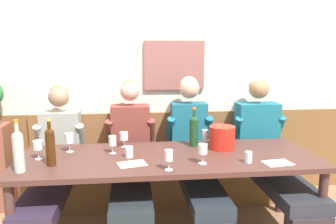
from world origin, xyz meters
TOP-DOWN VIEW (x-y plane):
  - room_wall_back at (0.00, 1.09)m, footprint 6.80×0.12m
  - wood_wainscot_panel at (0.00, 1.04)m, footprint 6.80×0.03m
  - wall_bench at (0.00, 0.83)m, footprint 2.75×0.42m
  - dining_table at (0.00, 0.10)m, footprint 2.45×0.86m
  - person_left_seat at (-1.01, 0.44)m, footprint 0.48×1.31m
  - person_right_seat at (-0.32, 0.46)m, footprint 0.49×1.32m
  - person_center_left_seat at (0.29, 0.45)m, footprint 0.47×1.31m
  - person_center_right_seat at (1.02, 0.47)m, footprint 0.54×1.32m
  - ice_bucket at (0.49, 0.26)m, footprint 0.23×0.23m
  - wine_bottle_amber_mid at (0.26, 0.37)m, footprint 0.08×0.08m
  - wine_bottle_green_tall at (-0.91, -0.03)m, footprint 0.07×0.07m
  - wine_bottle_clear_water at (-1.10, -0.15)m, footprint 0.08×0.08m
  - wine_glass_near_bucket at (-0.38, 0.41)m, footprint 0.08×0.08m
  - wine_glass_center_rear at (-0.04, -0.23)m, footprint 0.06×0.06m
  - wine_glass_center_front at (0.59, 0.44)m, footprint 0.06×0.06m
  - wine_glass_mid_left at (-0.47, 0.22)m, footprint 0.06×0.06m
  - wine_glass_by_bottle at (-0.83, 0.30)m, footprint 0.07×0.07m
  - wine_glass_mid_right at (-1.05, 0.13)m, footprint 0.08×0.08m
  - wine_glass_left_end at (0.36, 0.37)m, footprint 0.06×0.06m
  - wine_glass_right_end at (0.24, -0.11)m, footprint 0.07×0.07m
  - water_tumbler_right at (-0.33, 0.10)m, footprint 0.07×0.07m
  - water_tumbler_center at (0.59, -0.13)m, footprint 0.06×0.06m
  - tasting_sheet_left_guest at (-0.30, -0.07)m, footprint 0.24×0.20m
  - tasting_sheet_right_guest at (0.82, -0.17)m, footprint 0.23×0.18m

SIDE VIEW (x-z plane):
  - wall_bench at x=0.00m, z-range -0.19..0.75m
  - wood_wainscot_panel at x=0.00m, z-range 0.00..0.93m
  - person_left_seat at x=-1.01m, z-range -0.02..1.25m
  - person_right_seat at x=-0.32m, z-range -0.03..1.29m
  - person_center_right_seat at x=1.02m, z-range -0.02..1.31m
  - person_center_left_seat at x=0.29m, z-range -0.02..1.32m
  - dining_table at x=0.00m, z-range 0.30..1.04m
  - tasting_sheet_left_guest at x=-0.30m, z-range 0.74..0.75m
  - tasting_sheet_right_guest at x=0.82m, z-range 0.74..0.75m
  - water_tumbler_center at x=0.59m, z-range 0.74..0.83m
  - water_tumbler_right at x=-0.33m, z-range 0.74..0.83m
  - wine_glass_near_bucket at x=-0.38m, z-range 0.77..0.90m
  - wine_glass_left_end at x=0.36m, z-range 0.77..0.91m
  - ice_bucket at x=0.49m, z-range 0.74..0.95m
  - wine_glass_center_rear at x=-0.04m, z-range 0.77..0.92m
  - wine_glass_center_front at x=0.59m, z-range 0.78..0.92m
  - wine_glass_mid_left at x=-0.47m, z-range 0.77..0.93m
  - wine_glass_right_end at x=0.24m, z-range 0.77..0.93m
  - wine_glass_mid_right at x=-1.05m, z-range 0.78..0.93m
  - wine_glass_by_bottle at x=-0.83m, z-range 0.78..0.94m
  - wine_bottle_amber_mid at x=0.26m, z-range 0.71..1.07m
  - wine_bottle_green_tall at x=-0.91m, z-range 0.72..1.08m
  - wine_bottle_clear_water at x=-1.10m, z-range 0.72..1.10m
  - room_wall_back at x=0.00m, z-range 0.00..2.80m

